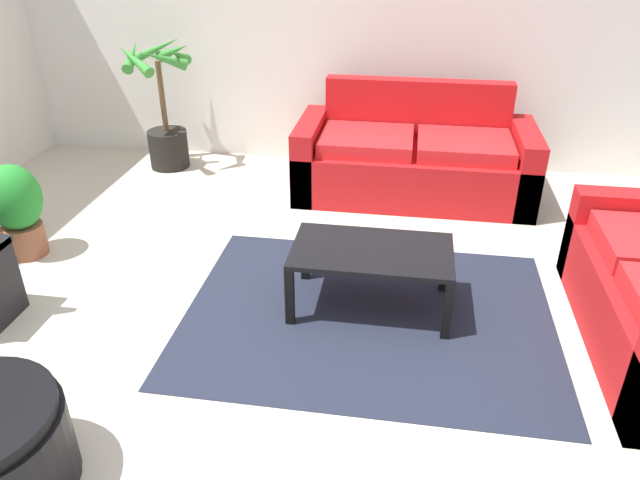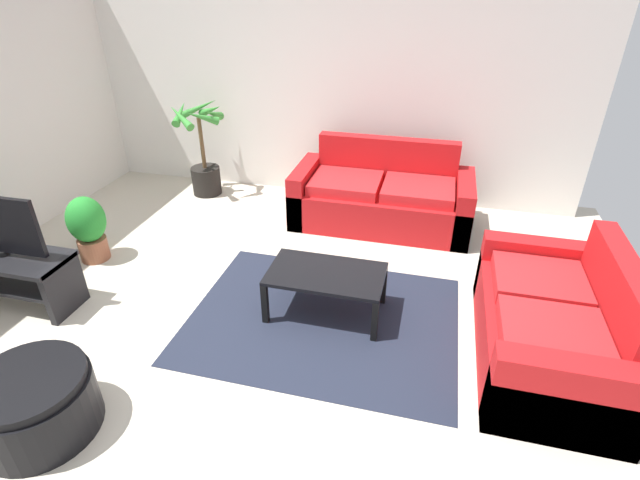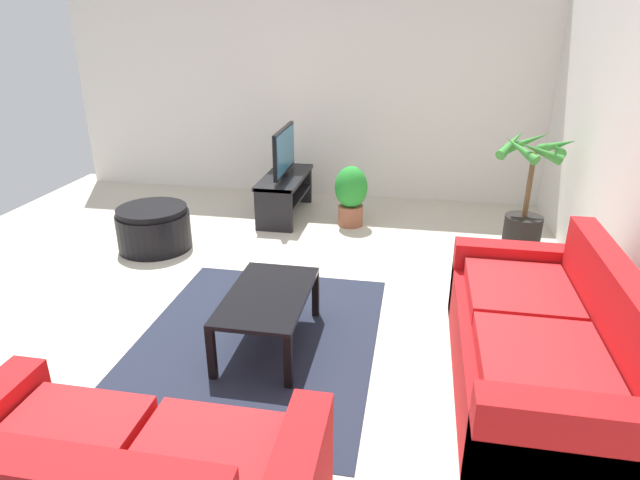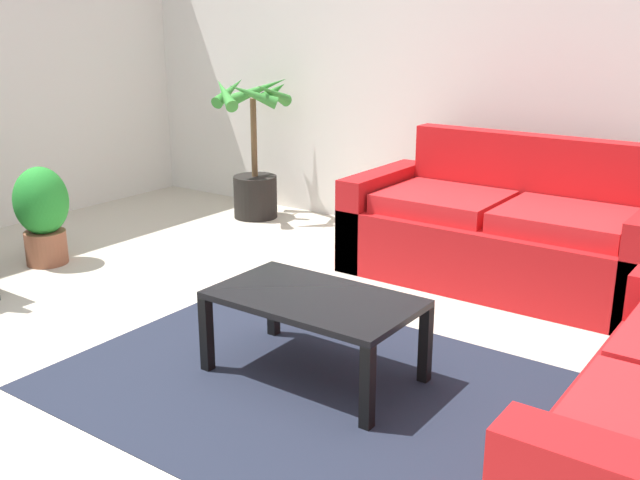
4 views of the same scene
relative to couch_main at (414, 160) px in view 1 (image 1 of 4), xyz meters
The scene contains 7 objects.
ground_plane 2.43m from the couch_main, 108.94° to the right, with size 6.60×6.60×0.00m, color beige.
wall_back 1.49m from the couch_main, 137.55° to the left, with size 6.00×0.06×2.70m, color silver.
couch_main is the anchor object (origin of this frame).
coffee_table 1.78m from the couch_main, 97.00° to the right, with size 0.95×0.55×0.40m.
area_rug 1.90m from the couch_main, 96.63° to the right, with size 2.20×1.70×0.01m, color #1E2333.
potted_palm 2.33m from the couch_main, behind, with size 0.67×0.74×1.18m.
potted_plant_small 3.07m from the couch_main, 150.75° to the right, with size 0.36×0.36×0.67m.
Camera 1 is at (0.74, -2.54, 2.13)m, focal length 33.45 mm.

